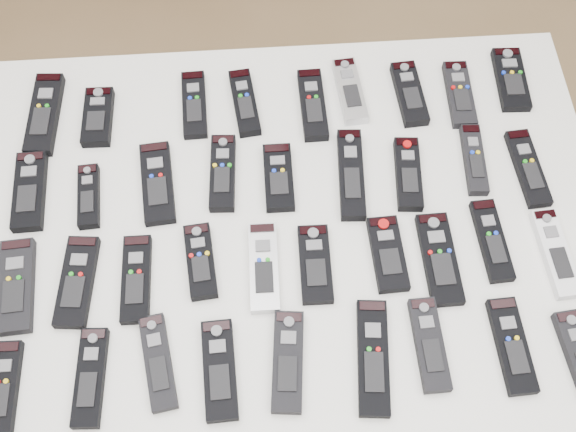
{
  "coord_description": "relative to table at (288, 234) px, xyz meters",
  "views": [
    {
      "loc": [
        0.09,
        -0.69,
        2.02
      ],
      "look_at": [
        0.14,
        -0.04,
        0.8
      ],
      "focal_mm": 45.0,
      "sensor_mm": 36.0,
      "label": 1
    }
  ],
  "objects": [
    {
      "name": "remote_21",
      "position": [
        -0.17,
        -0.08,
        0.07
      ],
      "size": [
        0.06,
        0.15,
        0.02
      ],
      "primitive_type": "cube",
      "rotation": [
        0.0,
        0.0,
        0.09
      ],
      "color": "black",
      "rests_on": "table"
    },
    {
      "name": "remote_9",
      "position": [
        -0.51,
        0.09,
        0.07
      ],
      "size": [
        0.06,
        0.17,
        0.02
      ],
      "primitive_type": "cube",
      "rotation": [
        0.0,
        0.0,
        0.03
      ],
      "color": "black",
      "rests_on": "table"
    },
    {
      "name": "remote_26",
      "position": [
        0.38,
        -0.07,
        0.07
      ],
      "size": [
        0.05,
        0.17,
        0.02
      ],
      "primitive_type": "cube",
      "rotation": [
        0.0,
        0.0,
        0.05
      ],
      "color": "black",
      "rests_on": "table"
    },
    {
      "name": "remote_3",
      "position": [
        -0.07,
        0.28,
        0.07
      ],
      "size": [
        0.06,
        0.17,
        0.02
      ],
      "primitive_type": "cube",
      "rotation": [
        0.0,
        0.0,
        0.11
      ],
      "color": "black",
      "rests_on": "table"
    },
    {
      "name": "remote_11",
      "position": [
        -0.25,
        0.1,
        0.07
      ],
      "size": [
        0.07,
        0.19,
        0.02
      ],
      "primitive_type": "cube",
      "rotation": [
        0.0,
        0.0,
        0.09
      ],
      "color": "black",
      "rests_on": "table"
    },
    {
      "name": "remote_30",
      "position": [
        -0.25,
        -0.27,
        0.07
      ],
      "size": [
        0.07,
        0.18,
        0.02
      ],
      "primitive_type": "cube",
      "rotation": [
        0.0,
        0.0,
        0.16
      ],
      "color": "black",
      "rests_on": "table"
    },
    {
      "name": "remote_15",
      "position": [
        0.25,
        0.08,
        0.07
      ],
      "size": [
        0.06,
        0.16,
        0.02
      ],
      "primitive_type": "cube",
      "rotation": [
        0.0,
        0.0,
        -0.08
      ],
      "color": "black",
      "rests_on": "table"
    },
    {
      "name": "remote_25",
      "position": [
        0.28,
        -0.11,
        0.07
      ],
      "size": [
        0.06,
        0.19,
        0.02
      ],
      "primitive_type": "cube",
      "rotation": [
        0.0,
        0.0,
        0.02
      ],
      "color": "black",
      "rests_on": "table"
    },
    {
      "name": "remote_27",
      "position": [
        0.5,
        -0.11,
        0.07
      ],
      "size": [
        0.06,
        0.18,
        0.02
      ],
      "primitive_type": "cube",
      "rotation": [
        0.0,
        0.0,
        0.06
      ],
      "color": "silver",
      "rests_on": "table"
    },
    {
      "name": "remote_13",
      "position": [
        -0.01,
        0.09,
        0.07
      ],
      "size": [
        0.06,
        0.15,
        0.02
      ],
      "primitive_type": "cube",
      "rotation": [
        0.0,
        0.0,
        -0.0
      ],
      "color": "black",
      "rests_on": "table"
    },
    {
      "name": "remote_1",
      "position": [
        -0.38,
        0.27,
        0.07
      ],
      "size": [
        0.06,
        0.14,
        0.02
      ],
      "primitive_type": "cube",
      "rotation": [
        0.0,
        0.0,
        -0.03
      ],
      "color": "black",
      "rests_on": "table"
    },
    {
      "name": "remote_10",
      "position": [
        -0.39,
        0.08,
        0.07
      ],
      "size": [
        0.05,
        0.14,
        0.02
      ],
      "primitive_type": "cube",
      "rotation": [
        0.0,
        0.0,
        0.06
      ],
      "color": "black",
      "rests_on": "table"
    },
    {
      "name": "remote_4",
      "position": [
        0.07,
        0.27,
        0.07
      ],
      "size": [
        0.05,
        0.17,
        0.02
      ],
      "primitive_type": "cube",
      "rotation": [
        0.0,
        0.0,
        0.02
      ],
      "color": "black",
      "rests_on": "table"
    },
    {
      "name": "remote_2",
      "position": [
        -0.18,
        0.29,
        0.07
      ],
      "size": [
        0.05,
        0.17,
        0.02
      ],
      "primitive_type": "cube",
      "rotation": [
        0.0,
        0.0,
        0.03
      ],
      "color": "black",
      "rests_on": "table"
    },
    {
      "name": "ground",
      "position": [
        -0.14,
        0.04,
        -0.72
      ],
      "size": [
        4.0,
        4.0,
        0.0
      ],
      "primitive_type": "plane",
      "color": "olive",
      "rests_on": "ground"
    },
    {
      "name": "remote_16",
      "position": [
        0.39,
        0.11,
        0.07
      ],
      "size": [
        0.05,
        0.16,
        0.02
      ],
      "primitive_type": "cube",
      "rotation": [
        0.0,
        0.0,
        -0.06
      ],
      "color": "black",
      "rests_on": "table"
    },
    {
      "name": "remote_24",
      "position": [
        0.18,
        -0.09,
        0.07
      ],
      "size": [
        0.06,
        0.15,
        0.02
      ],
      "primitive_type": "cube",
      "rotation": [
        0.0,
        0.0,
        0.04
      ],
      "color": "black",
      "rests_on": "table"
    },
    {
      "name": "remote_14",
      "position": [
        0.13,
        0.09,
        0.07
      ],
      "size": [
        0.06,
        0.2,
        0.02
      ],
      "primitive_type": "cube",
      "rotation": [
        0.0,
        0.0,
        -0.06
      ],
      "color": "black",
      "rests_on": "table"
    },
    {
      "name": "remote_34",
      "position": [
        0.23,
        -0.27,
        0.07
      ],
      "size": [
        0.05,
        0.17,
        0.02
      ],
      "primitive_type": "cube",
      "rotation": [
        0.0,
        0.0,
        0.03
      ],
      "color": "black",
      "rests_on": "table"
    },
    {
      "name": "remote_12",
      "position": [
        -0.12,
        0.11,
        0.07
      ],
      "size": [
        0.06,
        0.17,
        0.02
      ],
      "primitive_type": "cube",
      "rotation": [
        0.0,
        0.0,
        -0.05
      ],
      "color": "black",
      "rests_on": "table"
    },
    {
      "name": "remote_6",
      "position": [
        0.28,
        0.28,
        0.07
      ],
      "size": [
        0.06,
        0.16,
        0.02
      ],
      "primitive_type": "cube",
      "rotation": [
        0.0,
        0.0,
        0.07
      ],
      "color": "black",
      "rests_on": "table"
    },
    {
      "name": "remote_17",
      "position": [
        0.49,
        0.08,
        0.07
      ],
      "size": [
        0.06,
        0.18,
        0.02
      ],
      "primitive_type": "cube",
      "rotation": [
        0.0,
        0.0,
        0.07
      ],
      "color": "black",
      "rests_on": "table"
    },
    {
      "name": "remote_7",
      "position": [
        0.39,
        0.27,
        0.07
      ],
      "size": [
        0.05,
        0.17,
        0.02
      ],
      "primitive_type": "cube",
      "rotation": [
        0.0,
        0.0,
        -0.03
      ],
      "color": "black",
      "rests_on": "table"
    },
    {
      "name": "remote_29",
      "position": [
        -0.36,
        -0.29,
        0.07
      ],
      "size": [
        0.06,
        0.18,
        0.02
      ],
      "primitive_type": "cube",
      "rotation": [
        0.0,
        0.0,
        -0.05
      ],
      "color": "black",
      "rests_on": "table"
    },
    {
      "name": "remote_33",
      "position": [
        0.13,
        -0.29,
        0.07
      ],
      "size": [
        0.07,
        0.21,
        0.02
      ],
      "primitive_type": "cube",
      "rotation": [
        0.0,
        0.0,
        -0.09
      ],
      "color": "black",
      "rests_on": "table"
    },
    {
      "name": "remote_8",
      "position": [
        0.5,
        0.31,
        0.07
      ],
      "size": [
        0.07,
        0.16,
        0.02
      ],
      "primitive_type": "cube",
      "rotation": [
        0.0,
        0.0,
        -0.04
      ],
      "color": "black",
      "rests_on": "table"
    },
    {
      "name": "remote_28",
      "position": [
        -0.51,
        -0.3,
        0.07
      ],
      "size": [
        0.05,
        0.16,
        0.02
      ],
      "primitive_type": "cube",
      "rotation": [
        0.0,
        0.0,
        -0.02
      ],
      "color": "black",
      "rests_on": "table"
    },
    {
      "name": "remote_31",
      "position": [
        -0.14,
        -0.29,
        0.07
      ],
      "size": [
        0.06,
        0.18,
        0.02
      ],
      "primitive_type": "cube",
      "rotation": [
        0.0,
        0.0,
        0.04
      ],
      "color": "black",
      "rests_on": "table"
    },
    {
      "name": "remote_22",
      "position": [
        -0.05,
        -0.1,
        0.07
      ],
      "size": [
        0.06,
        0.18,
        0.02
      ],
      "primitive_type": "cube",
      "rotation": [
        0.0,
        0.0,
        -0.01
      ],
      "color": "#B7B7BC",
      "rests_on": "table"
    },
    {
      "name": "remote_0",
      "position": [
        -0.49,
        0.28,
        0.07
      ],
      "size": [
        0.07,
        0.2,
        0.02
      ],
      "primitive_type": "cube",
      "rotation": [
        0.0,
        0.0,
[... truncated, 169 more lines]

